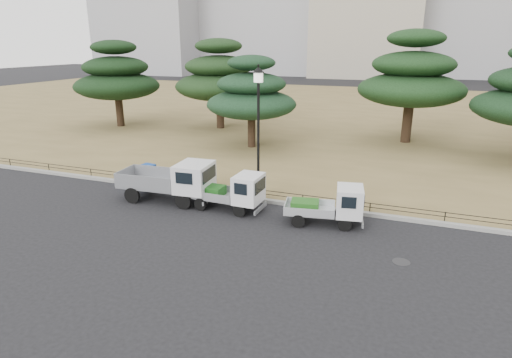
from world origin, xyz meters
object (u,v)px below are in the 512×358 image
at_px(truck_kei_rear, 330,205).
at_px(truck_kei_front, 232,192).
at_px(tarp_pile, 146,174).
at_px(street_lamp, 258,111).
at_px(truck_large, 171,179).

bearing_deg(truck_kei_rear, truck_kei_front, 169.45).
distance_m(truck_kei_rear, tarp_pile, 10.32).
distance_m(truck_kei_rear, street_lamp, 5.36).
bearing_deg(truck_kei_front, tarp_pile, 164.85).
relative_size(truck_large, tarp_pile, 2.86).
bearing_deg(street_lamp, tarp_pile, 179.05).
xyz_separation_m(street_lamp, tarp_pile, (-6.39, 0.11, -3.68)).
height_order(truck_large, truck_kei_rear, truck_large).
height_order(truck_kei_front, truck_kei_rear, truck_kei_front).
distance_m(truck_kei_front, truck_kei_rear, 4.37).
distance_m(truck_kei_front, tarp_pile, 6.05).
bearing_deg(truck_large, street_lamp, 20.32).
distance_m(truck_large, street_lamp, 5.14).
distance_m(truck_large, truck_kei_front, 3.12).
height_order(truck_large, tarp_pile, truck_large).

